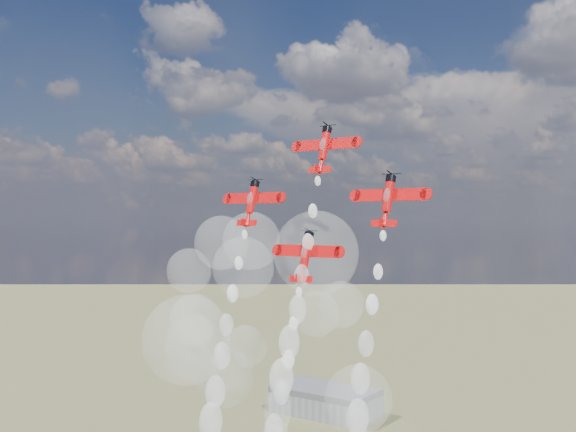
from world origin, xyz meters
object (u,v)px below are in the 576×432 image
Objects in this scene: plane_right at (388,199)px; plane_slot at (305,255)px; plane_lead at (324,148)px; plane_left at (251,202)px; hangar at (325,401)px.

plane_slot is (-14.60, -3.06, -9.75)m from plane_right.
plane_left is (-14.60, -3.06, -9.75)m from plane_lead.
plane_lead is 1.00× the size of plane_right.
hangar is 3.79× the size of plane_left.
plane_lead is 17.82m from plane_left.
hangar is at bearing 122.00° from plane_lead.
plane_lead is at bearing 90.00° from plane_slot.
hangar is 3.79× the size of plane_slot.
plane_slot is at bearing -11.84° from plane_left.
plane_slot is at bearing -58.86° from hangar.
plane_left is at bearing -61.89° from hangar.
plane_lead reaches higher than hangar.
plane_right is at bearing -55.21° from hangar.
plane_right reaches higher than plane_slot.
plane_lead is 1.00× the size of plane_left.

